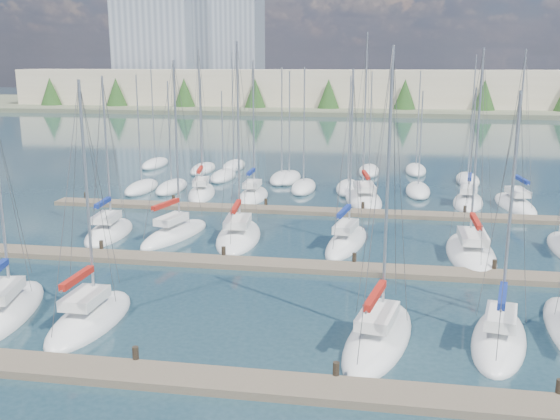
% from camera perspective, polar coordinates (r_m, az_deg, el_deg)
% --- Properties ---
extents(ground, '(400.00, 400.00, 0.00)m').
position_cam_1_polar(ground, '(79.77, 5.45, 4.76)').
color(ground, '#233D47').
rests_on(ground, ground).
extents(dock_near, '(44.00, 1.93, 1.10)m').
position_cam_1_polar(dock_near, '(24.41, -4.80, -15.39)').
color(dock_near, '#6B5E4C').
rests_on(dock_near, ground).
extents(dock_mid, '(44.00, 1.93, 1.10)m').
position_cam_1_polar(dock_mid, '(37.04, 0.51, -5.09)').
color(dock_mid, '#6B5E4C').
rests_on(dock_mid, ground).
extents(dock_far, '(44.00, 1.93, 1.10)m').
position_cam_1_polar(dock_far, '(50.39, 2.99, -0.10)').
color(dock_far, '#6B5E4C').
rests_on(dock_far, ground).
extents(sailboat_n, '(3.62, 7.94, 13.88)m').
position_cam_1_polar(sailboat_n, '(57.58, -7.17, 1.57)').
color(sailboat_n, white).
rests_on(sailboat_n, ground).
extents(sailboat_q, '(3.48, 7.36, 10.55)m').
position_cam_1_polar(sailboat_q, '(55.89, 16.82, 0.71)').
color(sailboat_q, white).
rests_on(sailboat_q, ground).
extents(sailboat_b, '(4.22, 8.39, 11.24)m').
position_cam_1_polar(sailboat_b, '(33.22, -23.71, -8.45)').
color(sailboat_b, white).
rests_on(sailboat_b, ground).
extents(sailboat_h, '(3.22, 7.03, 11.74)m').
position_cam_1_polar(sailboat_h, '(45.61, -15.36, -1.98)').
color(sailboat_h, white).
rests_on(sailboat_h, ground).
extents(sailboat_c, '(2.69, 7.01, 11.89)m').
position_cam_1_polar(sailboat_c, '(30.87, -16.98, -9.51)').
color(sailboat_c, white).
rests_on(sailboat_c, ground).
extents(sailboat_o, '(2.50, 6.70, 12.75)m').
position_cam_1_polar(sailboat_o, '(55.88, -2.48, 1.30)').
color(sailboat_o, white).
rests_on(sailboat_o, ground).
extents(sailboat_r, '(3.38, 8.57, 13.67)m').
position_cam_1_polar(sailboat_r, '(56.11, 20.69, 0.48)').
color(sailboat_r, white).
rests_on(sailboat_r, ground).
extents(sailboat_e, '(3.70, 7.38, 11.52)m').
position_cam_1_polar(sailboat_e, '(29.15, 19.39, -11.09)').
color(sailboat_e, white).
rests_on(sailboat_e, ground).
extents(sailboat_d, '(4.09, 8.44, 13.30)m').
position_cam_1_polar(sailboat_d, '(28.04, 8.99, -11.46)').
color(sailboat_d, white).
rests_on(sailboat_d, ground).
extents(sailboat_l, '(2.96, 8.97, 13.47)m').
position_cam_1_polar(sailboat_l, '(41.17, 17.04, -3.75)').
color(sailboat_l, white).
rests_on(sailboat_l, ground).
extents(sailboat_p, '(4.40, 9.38, 15.09)m').
position_cam_1_polar(sailboat_p, '(55.17, 7.64, 1.02)').
color(sailboat_p, white).
rests_on(sailboat_p, ground).
extents(sailboat_i, '(3.99, 7.99, 12.75)m').
position_cam_1_polar(sailboat_i, '(44.12, -9.58, -2.17)').
color(sailboat_i, white).
rests_on(sailboat_i, ground).
extents(sailboat_j, '(3.73, 8.57, 13.94)m').
position_cam_1_polar(sailboat_j, '(43.11, -3.80, -2.40)').
color(sailboat_j, white).
rests_on(sailboat_j, ground).
extents(sailboat_k, '(3.43, 8.17, 12.22)m').
position_cam_1_polar(sailboat_k, '(41.86, 6.10, -2.92)').
color(sailboat_k, white).
rests_on(sailboat_k, ground).
extents(distant_boats, '(36.93, 20.75, 13.30)m').
position_cam_1_polar(distant_boats, '(64.27, 0.54, 2.99)').
color(distant_boats, '#9EA0A5').
rests_on(distant_boats, ground).
extents(shoreline, '(400.00, 60.00, 38.00)m').
position_cam_1_polar(shoreline, '(169.56, 3.17, 11.86)').
color(shoreline, '#666B51').
rests_on(shoreline, ground).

